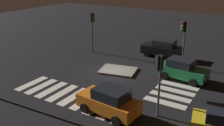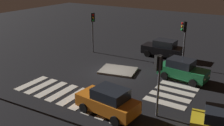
{
  "view_description": "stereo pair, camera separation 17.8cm",
  "coord_description": "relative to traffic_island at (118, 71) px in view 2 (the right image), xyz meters",
  "views": [
    {
      "loc": [
        11.63,
        -18.95,
        9.12
      ],
      "look_at": [
        0.0,
        0.0,
        1.0
      ],
      "focal_mm": 40.94,
      "sensor_mm": 36.0,
      "label": 1
    },
    {
      "loc": [
        11.78,
        -18.86,
        9.12
      ],
      "look_at": [
        0.0,
        0.0,
        1.0
      ],
      "focal_mm": 40.94,
      "sensor_mm": 36.0,
      "label": 2
    }
  ],
  "objects": [
    {
      "name": "ground_plane",
      "position": [
        -0.28,
        -0.64,
        -0.09
      ],
      "size": [
        80.0,
        80.0,
        0.0
      ],
      "primitive_type": "plane",
      "color": "black"
    },
    {
      "name": "traffic_island",
      "position": [
        0.0,
        0.0,
        0.0
      ],
      "size": [
        3.8,
        3.17,
        0.18
      ],
      "color": "gray",
      "rests_on": "ground"
    },
    {
      "name": "car_black",
      "position": [
        1.95,
        6.45,
        0.86
      ],
      "size": [
        4.49,
        2.14,
        1.94
      ],
      "rotation": [
        0.0,
        0.0,
        3.13
      ],
      "color": "black",
      "rests_on": "ground"
    },
    {
      "name": "car_green",
      "position": [
        5.74,
        1.38,
        0.81
      ],
      "size": [
        4.37,
        2.34,
        1.84
      ],
      "rotation": [
        0.0,
        0.0,
        -0.11
      ],
      "color": "#196B38",
      "rests_on": "ground"
    },
    {
      "name": "car_orange",
      "position": [
        3.3,
        -6.87,
        0.83
      ],
      "size": [
        4.44,
        2.34,
        1.88
      ],
      "rotation": [
        0.0,
        0.0,
        3.05
      ],
      "color": "orange",
      "rests_on": "ground"
    },
    {
      "name": "traffic_light_west",
      "position": [
        -5.5,
        3.6,
        3.41
      ],
      "size": [
        0.53,
        0.54,
        4.62
      ],
      "rotation": [
        0.0,
        0.0,
        -0.68
      ],
      "color": "#47474C",
      "rests_on": "ground"
    },
    {
      "name": "traffic_light_north",
      "position": [
        4.69,
        4.35,
        3.38
      ],
      "size": [
        0.54,
        0.54,
        4.59
      ],
      "rotation": [
        0.0,
        0.0,
        -2.36
      ],
      "color": "#47474C",
      "rests_on": "ground"
    },
    {
      "name": "traffic_light_east",
      "position": [
        6.09,
        -5.36,
        3.08
      ],
      "size": [
        0.53,
        0.54,
        4.18
      ],
      "rotation": [
        0.0,
        0.0,
        2.5
      ],
      "color": "#47474C",
      "rests_on": "ground"
    },
    {
      "name": "crosswalk_near",
      "position": [
        -0.28,
        -6.25,
        -0.08
      ],
      "size": [
        9.9,
        3.2,
        0.02
      ],
      "color": "silver",
      "rests_on": "ground"
    },
    {
      "name": "crosswalk_side",
      "position": [
        6.01,
        -0.64,
        -0.08
      ],
      "size": [
        3.2,
        6.45,
        0.02
      ],
      "color": "silver",
      "rests_on": "ground"
    }
  ]
}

